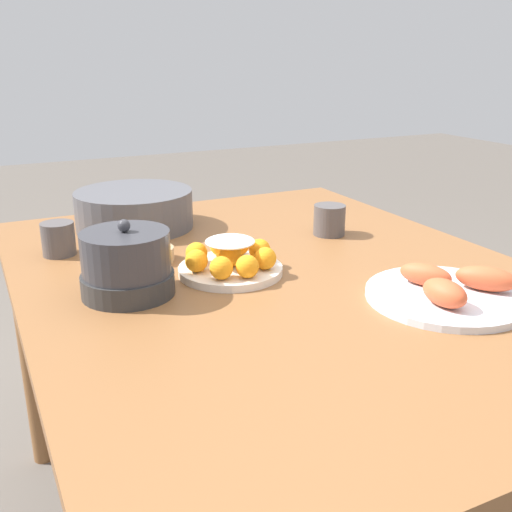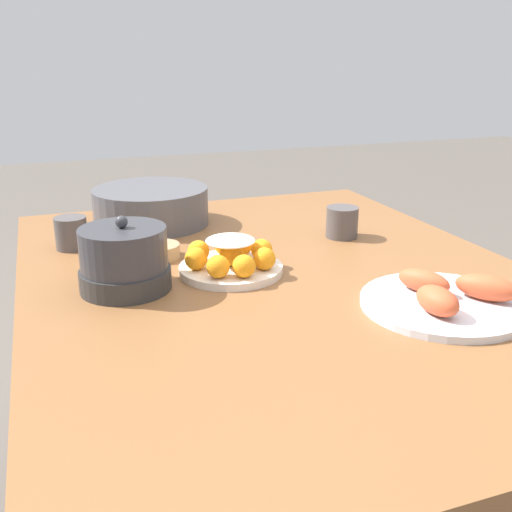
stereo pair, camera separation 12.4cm
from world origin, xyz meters
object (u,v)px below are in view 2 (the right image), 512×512
object	(u,v)px
dining_table	(281,313)
warming_pot	(124,260)
cake_plate	(231,259)
sauce_bowl	(160,250)
cup_near	(342,222)
cup_far	(71,233)
serving_bowl	(151,205)
seafood_platter	(446,299)

from	to	relation	value
dining_table	warming_pot	xyz separation A→B (m)	(0.03, 0.32, 0.15)
dining_table	cake_plate	bearing A→B (deg)	61.18
dining_table	cake_plate	size ratio (longest dim) A/B	6.24
sauce_bowl	cup_near	xyz separation A→B (m)	(0.00, -0.46, 0.02)
cake_plate	cup_far	distance (m)	0.42
dining_table	cake_plate	world-z (taller)	cake_plate
cup_near	warming_pot	world-z (taller)	warming_pot
cake_plate	sauce_bowl	world-z (taller)	cake_plate
cup_far	warming_pot	xyz separation A→B (m)	(-0.30, -0.08, 0.02)
cake_plate	serving_bowl	bearing A→B (deg)	11.62
sauce_bowl	warming_pot	distance (m)	0.20
cake_plate	warming_pot	bearing A→B (deg)	94.40
dining_table	sauce_bowl	bearing A→B (deg)	47.13
cake_plate	sauce_bowl	distance (m)	0.19
sauce_bowl	cup_near	distance (m)	0.46
seafood_platter	cup_far	xyz separation A→B (m)	(0.59, 0.61, 0.02)
cake_plate	cup_near	bearing A→B (deg)	-66.25
seafood_platter	cup_near	world-z (taller)	cup_near
seafood_platter	dining_table	bearing A→B (deg)	40.06
cup_near	cake_plate	bearing A→B (deg)	113.75
cup_near	cup_far	world-z (taller)	same
sauce_bowl	warming_pot	bearing A→B (deg)	148.98
serving_bowl	sauce_bowl	distance (m)	0.28
sauce_bowl	cake_plate	bearing A→B (deg)	-140.62
cake_plate	sauce_bowl	xyz separation A→B (m)	(0.15, 0.12, -0.01)
cake_plate	serving_bowl	world-z (taller)	serving_bowl
seafood_platter	warming_pot	bearing A→B (deg)	61.23
cake_plate	serving_bowl	size ratio (longest dim) A/B	0.72
serving_bowl	warming_pot	xyz separation A→B (m)	(-0.44, 0.13, 0.01)
cake_plate	warming_pot	xyz separation A→B (m)	(-0.02, 0.22, 0.03)
dining_table	serving_bowl	bearing A→B (deg)	20.77
seafood_platter	cup_far	size ratio (longest dim) A/B	3.92
cake_plate	cup_far	size ratio (longest dim) A/B	2.87
seafood_platter	warming_pot	world-z (taller)	warming_pot
dining_table	seafood_platter	xyz separation A→B (m)	(-0.26, -0.22, 0.10)
cup_near	warming_pot	xyz separation A→B (m)	(-0.17, 0.56, 0.02)
cup_near	cup_far	size ratio (longest dim) A/B	1.05
cake_plate	sauce_bowl	bearing A→B (deg)	39.38
cup_far	warming_pot	size ratio (longest dim) A/B	0.43
dining_table	warming_pot	distance (m)	0.35
sauce_bowl	serving_bowl	bearing A→B (deg)	-7.01
dining_table	cup_far	distance (m)	0.54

